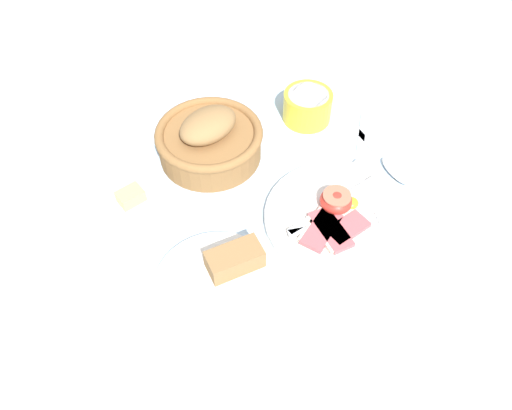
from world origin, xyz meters
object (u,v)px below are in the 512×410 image
bread_basket (209,139)px  teaspoon_by_saucer (359,162)px  breakfast_plate (341,217)px  bread_plate (220,279)px  teaspoon_near_cup (386,161)px  butter_dish (132,202)px  sugar_cup (308,106)px

bread_basket → teaspoon_by_saucer: 0.26m
breakfast_plate → bread_plate: bread_plate is taller
breakfast_plate → bread_plate: size_ratio=1.35×
bread_basket → teaspoon_near_cup: size_ratio=0.96×
teaspoon_near_cup → breakfast_plate: bearing=-62.3°
breakfast_plate → teaspoon_near_cup: 0.16m
bread_basket → teaspoon_near_cup: bread_basket is taller
bread_plate → butter_dish: (-0.06, 0.20, -0.00)m
bread_plate → teaspoon_near_cup: size_ratio=0.94×
butter_dish → teaspoon_near_cup: (0.42, -0.11, -0.00)m
sugar_cup → butter_dish: (-0.36, -0.05, -0.02)m
butter_dish → teaspoon_near_cup: 0.44m
bread_basket → butter_dish: size_ratio=1.68×
bread_plate → sugar_cup: size_ratio=2.01×
bread_basket → butter_dish: (-0.16, -0.05, -0.03)m
teaspoon_by_saucer → teaspoon_near_cup: same height
bread_plate → teaspoon_by_saucer: size_ratio=1.13×
teaspoon_by_saucer → breakfast_plate: bearing=-7.9°
bread_basket → teaspoon_near_cup: 0.31m
teaspoon_by_saucer → sugar_cup: bearing=-133.1°
teaspoon_by_saucer → butter_dish: bearing=-64.2°
teaspoon_by_saucer → teaspoon_near_cup: size_ratio=0.83×
bread_plate → teaspoon_by_saucer: bearing=18.6°
bread_basket → teaspoon_by_saucer: size_ratio=1.15×
breakfast_plate → sugar_cup: bearing=71.3°
bread_plate → sugar_cup: 0.39m
butter_dish → sugar_cup: bearing=8.2°
butter_dish → bread_basket: bearing=15.9°
sugar_cup → bread_basket: 0.20m
bread_plate → bread_basket: size_ratio=0.98×
bread_plate → teaspoon_by_saucer: 0.33m
bread_plate → butter_dish: bread_plate is taller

